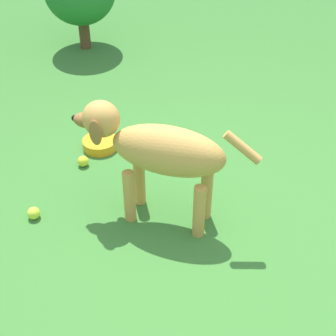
# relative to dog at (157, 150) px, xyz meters

# --- Properties ---
(ground) EXTENTS (14.00, 14.00, 0.00)m
(ground) POSITION_rel_dog_xyz_m (0.27, 0.29, -0.41)
(ground) COLOR #38722D
(dog) EXTENTS (0.46, 0.86, 0.62)m
(dog) POSITION_rel_dog_xyz_m (0.00, 0.00, 0.00)
(dog) COLOR #C69347
(dog) RESTS_ON ground
(tennis_ball_0) EXTENTS (0.07, 0.07, 0.07)m
(tennis_ball_0) POSITION_rel_dog_xyz_m (-0.05, -0.64, -0.38)
(tennis_ball_0) COLOR #C4E438
(tennis_ball_0) RESTS_ON ground
(tennis_ball_2) EXTENTS (0.07, 0.07, 0.07)m
(tennis_ball_2) POSITION_rel_dog_xyz_m (-0.48, -0.41, -0.38)
(tennis_ball_2) COLOR #C5D42C
(tennis_ball_2) RESTS_ON ground
(water_bowl) EXTENTS (0.22, 0.22, 0.06)m
(water_bowl) POSITION_rel_dog_xyz_m (-0.66, -0.31, -0.38)
(water_bowl) COLOR orange
(water_bowl) RESTS_ON ground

